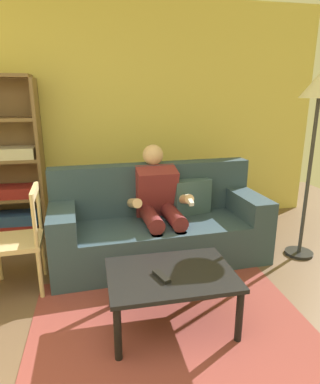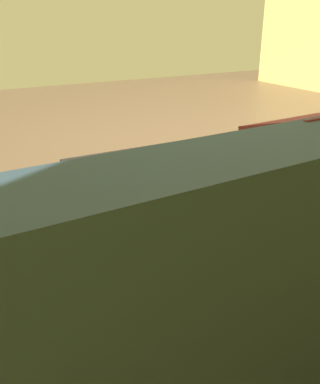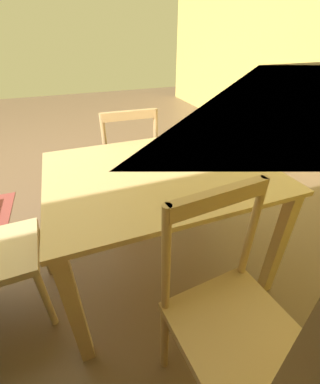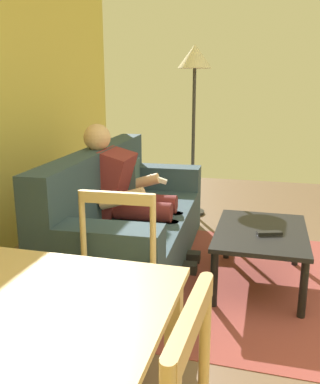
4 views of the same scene
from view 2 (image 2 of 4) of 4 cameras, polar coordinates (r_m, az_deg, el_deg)
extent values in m
plane|color=brown|center=(3.66, 6.05, 4.76)|extent=(8.84, 8.84, 0.00)
cube|color=#2D4251|center=(1.54, 13.98, -14.94)|extent=(2.11, 0.91, 0.41)
cube|color=#39525B|center=(1.02, 6.82, -9.53)|extent=(0.42, 0.22, 0.36)
cylinder|color=maroon|center=(1.52, 15.35, -3.51)|extent=(0.17, 0.45, 0.15)
cylinder|color=#DBAD89|center=(1.79, 9.34, -8.75)|extent=(0.11, 0.11, 0.41)
cube|color=black|center=(1.93, 7.46, -11.85)|extent=(0.11, 0.24, 0.08)
cylinder|color=maroon|center=(1.38, 8.99, -5.73)|extent=(0.17, 0.45, 0.15)
cylinder|color=#DBAD89|center=(1.67, 3.48, -10.93)|extent=(0.11, 0.11, 0.41)
cube|color=black|center=(1.82, 1.87, -14.02)|extent=(0.11, 0.24, 0.08)
cylinder|color=#DBAD89|center=(1.16, 7.89, -4.30)|extent=(0.11, 0.36, 0.19)
cube|color=white|center=(1.26, 3.42, 0.13)|extent=(0.05, 0.16, 0.08)
cube|color=black|center=(2.22, 0.00, 3.54)|extent=(0.89, 0.63, 0.03)
cylinder|color=black|center=(2.71, 4.66, 2.49)|extent=(0.05, 0.05, 0.38)
cylinder|color=black|center=(2.39, -11.70, -0.80)|extent=(0.05, 0.05, 0.38)
cylinder|color=black|center=(2.31, 12.13, -1.73)|extent=(0.05, 0.05, 0.38)
cylinder|color=black|center=(1.93, -6.61, -6.60)|extent=(0.05, 0.05, 0.38)
cube|color=black|center=(2.30, 1.08, 4.89)|extent=(0.10, 0.18, 0.02)
cube|color=brown|center=(2.38, 0.00, -5.37)|extent=(2.02, 1.44, 0.01)
camera|label=1|loc=(4.18, -8.45, 29.31)|focal=31.37mm
camera|label=3|loc=(2.64, 64.98, 15.73)|focal=23.40mm
camera|label=4|loc=(4.32, 38.98, 22.04)|focal=39.14mm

